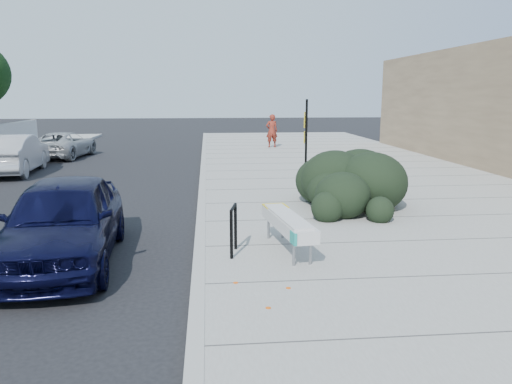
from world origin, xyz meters
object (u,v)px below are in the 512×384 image
suv_silver (64,145)px  pedestrian (272,131)px  bench (288,223)px  sign_post (306,142)px  wagon_silver (14,154)px  sedan_navy (63,220)px  bike_rack (233,225)px

suv_silver → pedestrian: 11.14m
bench → sign_post: size_ratio=0.83×
wagon_silver → suv_silver: wagon_silver is taller
bench → suv_silver: (-8.68, 16.67, -0.05)m
bench → wagon_silver: (-9.19, 11.49, 0.09)m
bench → sign_post: 5.67m
pedestrian → sign_post: bearing=78.3°
sedan_navy → pedestrian: pedestrian is taller
bench → bike_rack: (-1.04, -0.10, 0.01)m
wagon_silver → pedestrian: (11.36, 7.71, 0.30)m
bike_rack → sedan_navy: 3.16m
wagon_silver → pedestrian: pedestrian is taller
bench → sign_post: bearing=67.8°
suv_silver → pedestrian: (10.84, 2.53, 0.44)m
wagon_silver → pedestrian: 13.73m
bike_rack → suv_silver: suv_silver is taller
bike_rack → suv_silver: (-7.63, 16.78, -0.06)m
sign_post → suv_silver: sign_post is taller
wagon_silver → pedestrian: size_ratio=2.54×
bike_rack → sign_post: size_ratio=0.33×
pedestrian → suv_silver: bearing=4.6°
bench → sedan_navy: 4.20m
sign_post → wagon_silver: sign_post is taller
sign_post → sedan_navy: bearing=-122.6°
sedan_navy → wagon_silver: size_ratio=1.00×
bike_rack → sedan_navy: bearing=-174.1°
sedan_navy → bench: bearing=-6.2°
bike_rack → sign_post: (2.43, 5.50, 1.04)m
suv_silver → wagon_silver: bearing=90.5°
suv_silver → sedan_navy: bearing=111.4°
bike_rack → wagon_silver: wagon_silver is taller
bench → sign_post: sign_post is taller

